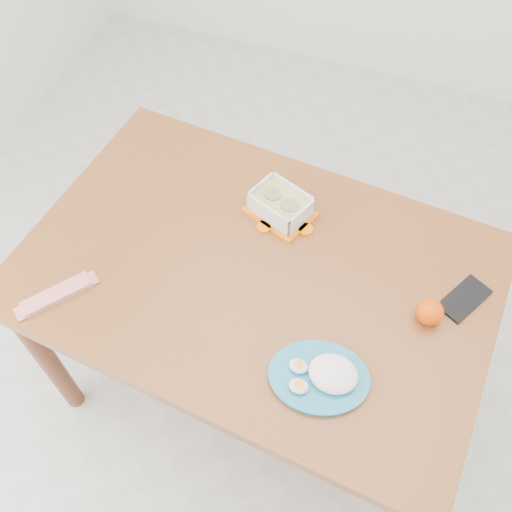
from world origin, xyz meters
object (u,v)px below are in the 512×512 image
(dining_table, at_px, (256,288))
(food_container, at_px, (281,205))
(orange_fruit, at_px, (430,312))
(smartphone, at_px, (464,299))
(rice_plate, at_px, (324,375))

(dining_table, bearing_deg, food_container, 95.57)
(orange_fruit, bearing_deg, smartphone, 48.01)
(rice_plate, relative_size, smartphone, 1.95)
(smartphone, bearing_deg, dining_table, -140.69)
(food_container, xyz_separation_m, smartphone, (0.53, -0.11, -0.03))
(food_container, height_order, smartphone, food_container)
(food_container, distance_m, smartphone, 0.54)
(rice_plate, distance_m, smartphone, 0.43)
(food_container, distance_m, rice_plate, 0.51)
(rice_plate, bearing_deg, smartphone, 37.61)
(rice_plate, bearing_deg, dining_table, 124.81)
(food_container, relative_size, rice_plate, 0.77)
(rice_plate, xyz_separation_m, smartphone, (0.28, 0.33, -0.02))
(orange_fruit, height_order, smartphone, orange_fruit)
(dining_table, relative_size, rice_plate, 4.72)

